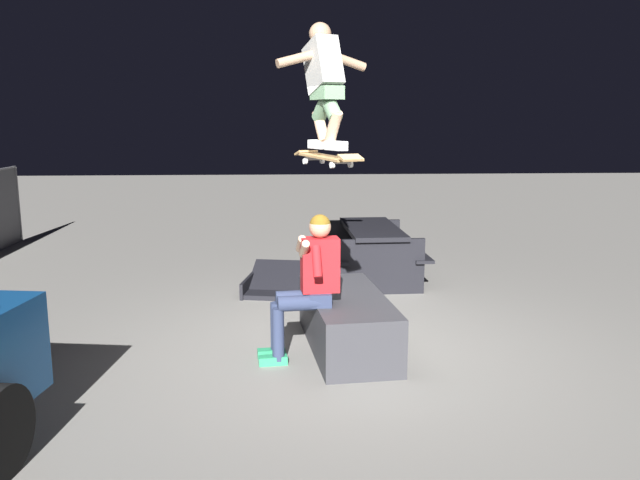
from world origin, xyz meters
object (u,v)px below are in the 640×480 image
Objects in this scene: ledge_box_main at (347,321)px; picnic_table_back at (372,244)px; person_sitting_on_ledge at (308,279)px; skateboard at (327,158)px; kicker_ramp at (282,286)px; skater_airborne at (324,80)px.

picnic_table_back is at bearing -12.73° from ledge_box_main.
person_sitting_on_ledge is 1.34× the size of skateboard.
kicker_ramp is at bearing 5.95° from person_sitting_on_ledge.
kicker_ramp is at bearing 16.78° from ledge_box_main.
picnic_table_back is (2.84, -0.82, -1.37)m from skateboard.
skater_airborne is at bearing -40.20° from person_sitting_on_ledge.
ledge_box_main is at bearing 167.27° from picnic_table_back.
skateboard is 3.26m from picnic_table_back.
skateboard is (0.13, -0.18, 1.10)m from person_sitting_on_ledge.
kicker_ramp is 1.44m from picnic_table_back.
picnic_table_back is at bearing -16.04° from skateboard.
skateboard is at bearing 163.96° from picnic_table_back.
skater_airborne reaches higher than ledge_box_main.
kicker_ramp is at bearing 10.41° from skater_airborne.
ledge_box_main is 2.77m from picnic_table_back.
picnic_table_back reaches higher than kicker_ramp.
person_sitting_on_ledge is 1.12m from skateboard.
picnic_table_back is at bearing -16.74° from skater_airborne.
skateboard is 0.69m from skater_airborne.
skateboard is 0.95× the size of kicker_ramp.
skater_airborne is (0.19, -0.16, 1.79)m from person_sitting_on_ledge.
kicker_ramp is 0.62× the size of picnic_table_back.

